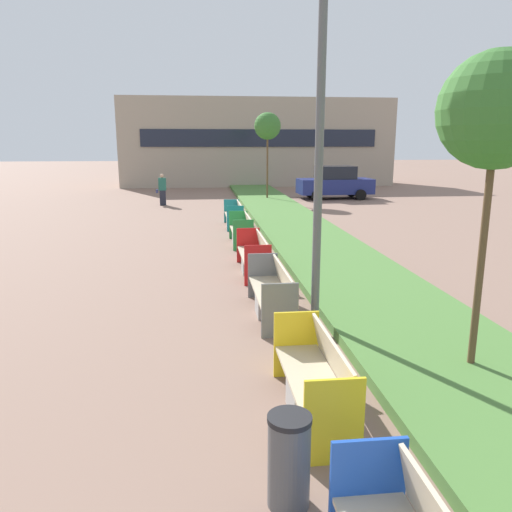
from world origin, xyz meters
TOP-DOWN VIEW (x-y plane):
  - planter_grass_strip at (3.20, 12.00)m, footprint 2.80×120.00m
  - building_backdrop at (4.00, 39.86)m, footprint 19.90×5.23m
  - bench_yellow_frame at (0.94, 6.66)m, footprint 0.65×2.02m
  - bench_grey_frame at (0.94, 10.19)m, footprint 0.65×2.30m
  - bench_red_frame at (0.94, 13.33)m, footprint 0.65×2.31m
  - bench_green_frame at (0.94, 16.92)m, footprint 0.65×2.01m
  - bench_teal_frame at (0.94, 20.33)m, footprint 0.65×2.12m
  - litter_bin at (0.36, 5.16)m, footprint 0.40×0.40m
  - street_lamp_post at (1.55, 9.30)m, footprint 0.24×0.44m
  - sapling_tree_near at (3.35, 7.42)m, footprint 1.48×1.48m
  - sapling_tree_far at (3.35, 28.77)m, footprint 1.44×1.44m
  - pedestrian_walking at (-2.27, 27.37)m, footprint 0.53×0.24m
  - parked_car_distant at (7.36, 29.38)m, footprint 4.26×2.00m

SIDE VIEW (x-z plane):
  - planter_grass_strip at x=3.20m, z-range 0.00..0.18m
  - bench_green_frame at x=0.94m, z-range -0.10..0.84m
  - bench_yellow_frame at x=0.94m, z-range -0.10..0.84m
  - bench_teal_frame at x=0.94m, z-range -0.10..0.84m
  - bench_grey_frame at x=0.94m, z-range -0.10..0.84m
  - bench_red_frame at x=0.94m, z-range -0.10..0.84m
  - litter_bin at x=0.36m, z-range 0.00..0.88m
  - pedestrian_walking at x=-2.27m, z-range 0.01..1.62m
  - parked_car_distant at x=7.36m, z-range -0.02..1.84m
  - building_backdrop at x=4.00m, z-range 0.00..6.29m
  - sapling_tree_near at x=3.35m, z-range 1.40..5.73m
  - sapling_tree_far at x=3.35m, z-range 1.63..6.38m
  - street_lamp_post at x=1.55m, z-range 0.38..8.17m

